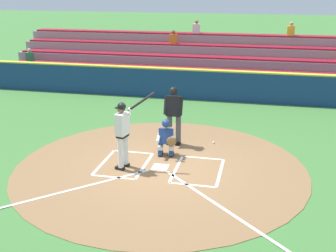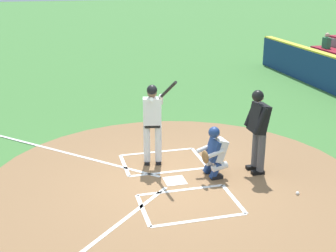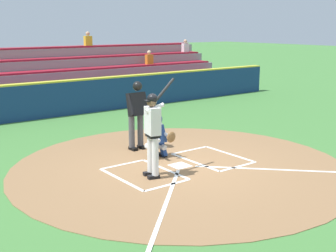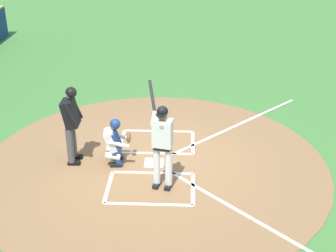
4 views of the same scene
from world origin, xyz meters
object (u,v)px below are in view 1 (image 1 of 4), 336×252
batter (123,130)px  plate_umpire (174,112)px  catcher (166,137)px  baseball (214,142)px

batter → plate_umpire: 2.30m
batter → plate_umpire: (-0.95, -2.09, -0.02)m
catcher → baseball: 1.89m
plate_umpire → catcher: bearing=89.3°
batter → baseball: (-2.17, -2.44, -1.06)m
catcher → plate_umpire: bearing=-90.7°
plate_umpire → baseball: plate_umpire is taller
batter → baseball: 3.43m
plate_umpire → batter: bearing=65.6°
catcher → baseball: (-1.23, -1.32, -0.55)m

